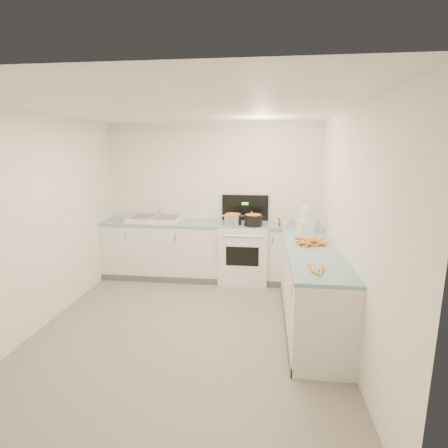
# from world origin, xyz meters

# --- Properties ---
(floor) EXTENTS (3.50, 4.00, 0.00)m
(floor) POSITION_xyz_m (0.00, 0.00, 0.00)
(floor) COLOR gray
(floor) RESTS_ON ground
(ceiling) EXTENTS (3.50, 4.00, 0.00)m
(ceiling) POSITION_xyz_m (0.00, 0.00, 2.50)
(ceiling) COLOR white
(ceiling) RESTS_ON ground
(wall_back) EXTENTS (3.50, 0.00, 2.50)m
(wall_back) POSITION_xyz_m (0.00, 2.00, 1.25)
(wall_back) COLOR white
(wall_back) RESTS_ON ground
(wall_front) EXTENTS (3.50, 0.00, 2.50)m
(wall_front) POSITION_xyz_m (0.00, -2.00, 1.25)
(wall_front) COLOR white
(wall_front) RESTS_ON ground
(wall_left) EXTENTS (0.00, 4.00, 2.50)m
(wall_left) POSITION_xyz_m (-1.75, 0.00, 1.25)
(wall_left) COLOR white
(wall_left) RESTS_ON ground
(wall_right) EXTENTS (0.00, 4.00, 2.50)m
(wall_right) POSITION_xyz_m (1.75, 0.00, 1.25)
(wall_right) COLOR white
(wall_right) RESTS_ON ground
(counter_back) EXTENTS (3.50, 0.62, 0.94)m
(counter_back) POSITION_xyz_m (0.00, 1.70, 0.47)
(counter_back) COLOR white
(counter_back) RESTS_ON ground
(counter_right) EXTENTS (0.62, 2.20, 0.94)m
(counter_right) POSITION_xyz_m (1.45, 0.30, 0.47)
(counter_right) COLOR white
(counter_right) RESTS_ON ground
(stove) EXTENTS (0.76, 0.65, 1.36)m
(stove) POSITION_xyz_m (0.55, 1.69, 0.47)
(stove) COLOR white
(stove) RESTS_ON ground
(sink) EXTENTS (0.86, 0.52, 0.31)m
(sink) POSITION_xyz_m (-0.90, 1.70, 0.98)
(sink) COLOR white
(sink) RESTS_ON counter_back
(steel_pot) EXTENTS (0.31, 0.31, 0.20)m
(steel_pot) POSITION_xyz_m (0.39, 1.54, 1.02)
(steel_pot) COLOR silver
(steel_pot) RESTS_ON stove
(black_pot) EXTENTS (0.29, 0.29, 0.19)m
(black_pot) POSITION_xyz_m (0.70, 1.53, 1.02)
(black_pot) COLOR black
(black_pot) RESTS_ON stove
(wooden_spoon) EXTENTS (0.10, 0.40, 0.02)m
(wooden_spoon) POSITION_xyz_m (0.70, 1.53, 1.12)
(wooden_spoon) COLOR #AD7A47
(wooden_spoon) RESTS_ON black_pot
(mixing_bowl) EXTENTS (0.29, 0.29, 0.11)m
(mixing_bowl) POSITION_xyz_m (1.17, 1.72, 0.99)
(mixing_bowl) COLOR white
(mixing_bowl) RESTS_ON counter_back
(extract_bottle) EXTENTS (0.04, 0.04, 0.10)m
(extract_bottle) POSITION_xyz_m (1.09, 1.56, 0.99)
(extract_bottle) COLOR #593319
(extract_bottle) RESTS_ON counter_back
(spice_jar) EXTENTS (0.04, 0.04, 0.08)m
(spice_jar) POSITION_xyz_m (1.07, 1.51, 0.98)
(spice_jar) COLOR #E5B266
(spice_jar) RESTS_ON counter_back
(food_processor) EXTENTS (0.24, 0.27, 0.39)m
(food_processor) POSITION_xyz_m (1.45, 1.21, 1.11)
(food_processor) COLOR white
(food_processor) RESTS_ON counter_right
(carrot_pile) EXTENTS (0.37, 0.40, 0.09)m
(carrot_pile) POSITION_xyz_m (1.43, 0.57, 0.98)
(carrot_pile) COLOR orange
(carrot_pile) RESTS_ON counter_right
(peeled_carrots) EXTENTS (0.15, 0.43, 0.04)m
(peeled_carrots) POSITION_xyz_m (1.38, -0.45, 0.96)
(peeled_carrots) COLOR orange
(peeled_carrots) RESTS_ON counter_right
(peelings) EXTENTS (0.22, 0.25, 0.01)m
(peelings) POSITION_xyz_m (-1.11, 1.70, 1.02)
(peelings) COLOR tan
(peelings) RESTS_ON sink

